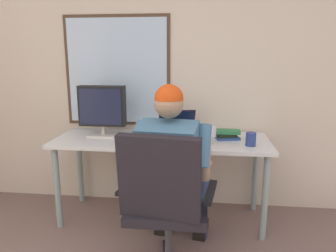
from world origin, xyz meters
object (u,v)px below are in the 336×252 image
at_px(book_stack, 228,135).
at_px(coffee_mug, 251,139).
at_px(office_chair, 164,197).
at_px(wine_glass, 211,132).
at_px(crt_monitor, 102,108).
at_px(desk, 161,147).
at_px(laptop, 178,130).
at_px(person_seated, 173,169).

height_order(book_stack, coffee_mug, coffee_mug).
bearing_deg(office_chair, book_stack, 62.24).
bearing_deg(wine_glass, coffee_mug, -0.06).
xyz_separation_m(book_stack, coffee_mug, (0.17, -0.17, 0.01)).
bearing_deg(crt_monitor, coffee_mug, -7.97).
bearing_deg(desk, office_chair, -81.28).
bearing_deg(desk, laptop, 26.37).
bearing_deg(laptop, person_seated, -88.65).
bearing_deg(book_stack, coffee_mug, -45.57).
bearing_deg(book_stack, desk, -176.81).
bearing_deg(laptop, coffee_mug, -19.48).
bearing_deg(laptop, desk, -153.63).
xyz_separation_m(crt_monitor, laptop, (0.67, 0.03, -0.19)).
xyz_separation_m(person_seated, laptop, (-0.01, 0.62, 0.13)).
bearing_deg(desk, wine_glass, -18.53).
bearing_deg(office_chair, wine_glass, 65.91).
relative_size(desk, wine_glass, 12.28).
relative_size(wine_glass, book_stack, 0.70).
xyz_separation_m(wine_glass, coffee_mug, (0.31, -0.00, -0.05)).
distance_m(office_chair, laptop, 0.91).
distance_m(desk, wine_glass, 0.48).
xyz_separation_m(person_seated, crt_monitor, (-0.68, 0.59, 0.32)).
distance_m(crt_monitor, coffee_mug, 1.29).
distance_m(laptop, coffee_mug, 0.63).
distance_m(wine_glass, book_stack, 0.23).
bearing_deg(person_seated, book_stack, 54.81).
distance_m(office_chair, person_seated, 0.27).
relative_size(desk, person_seated, 1.44).
height_order(office_chair, person_seated, person_seated).
bearing_deg(coffee_mug, book_stack, 134.43).
height_order(crt_monitor, laptop, crt_monitor).
height_order(crt_monitor, coffee_mug, crt_monitor).
bearing_deg(coffee_mug, crt_monitor, 172.03).
relative_size(laptop, wine_glass, 2.64).
bearing_deg(person_seated, coffee_mug, 35.22).
relative_size(office_chair, book_stack, 4.74).
xyz_separation_m(laptop, wine_glass, (0.28, -0.21, 0.04)).
distance_m(crt_monitor, book_stack, 1.11).
xyz_separation_m(desk, laptop, (0.14, 0.07, 0.14)).
height_order(desk, wine_glass, wine_glass).
height_order(office_chair, laptop, office_chair).
relative_size(person_seated, book_stack, 5.98).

